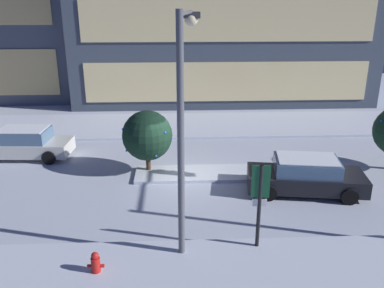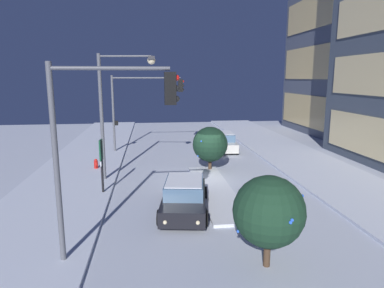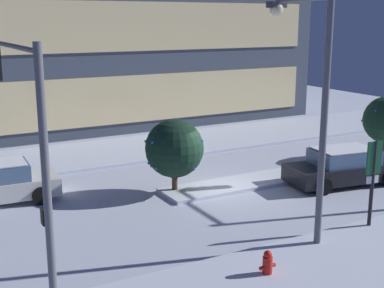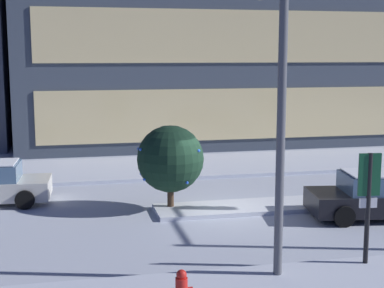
{
  "view_description": "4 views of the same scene",
  "coord_description": "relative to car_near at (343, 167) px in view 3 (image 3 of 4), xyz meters",
  "views": [
    {
      "loc": [
        -0.18,
        -16.39,
        7.46
      ],
      "look_at": [
        0.54,
        -0.39,
        1.73
      ],
      "focal_mm": 37.83,
      "sensor_mm": 36.0,
      "label": 1
    },
    {
      "loc": [
        19.6,
        -3.03,
        5.95
      ],
      "look_at": [
        2.02,
        -0.88,
        2.49
      ],
      "focal_mm": 31.86,
      "sensor_mm": 36.0,
      "label": 2
    },
    {
      "loc": [
        -10.3,
        -16.69,
        6.56
      ],
      "look_at": [
        -0.41,
        1.1,
        1.75
      ],
      "focal_mm": 49.62,
      "sensor_mm": 36.0,
      "label": 3
    },
    {
      "loc": [
        -4.69,
        -17.85,
        5.24
      ],
      "look_at": [
        -0.91,
        -0.49,
        2.44
      ],
      "focal_mm": 53.67,
      "sensor_mm": 36.0,
      "label": 4
    }
  ],
  "objects": [
    {
      "name": "curb_strip_far",
      "position": [
        -5.11,
        9.36,
        -0.64
      ],
      "size": [
        52.0,
        5.2,
        0.14
      ],
      "primitive_type": "cube",
      "color": "silver",
      "rests_on": "ground"
    },
    {
      "name": "ground",
      "position": [
        -5.11,
        1.6,
        -0.71
      ],
      "size": [
        52.0,
        52.0,
        0.0
      ],
      "primitive_type": "plane",
      "color": "silver"
    },
    {
      "name": "decorated_tree_median",
      "position": [
        -6.51,
        2.3,
        1.05
      ],
      "size": [
        2.24,
        2.24,
        2.89
      ],
      "color": "#473323",
      "rests_on": "ground"
    },
    {
      "name": "fire_hydrant",
      "position": [
        -7.59,
        -5.03,
        -0.34
      ],
      "size": [
        0.48,
        0.26,
        0.77
      ],
      "color": "red",
      "rests_on": "ground"
    },
    {
      "name": "car_near",
      "position": [
        0.0,
        0.0,
        0.0
      ],
      "size": [
        4.95,
        2.61,
        1.49
      ],
      "rotation": [
        0.0,
        0.0,
        -0.15
      ],
      "color": "black",
      "rests_on": "ground"
    },
    {
      "name": "median_strip",
      "position": [
        -2.58,
        1.88,
        -0.64
      ],
      "size": [
        9.0,
        1.8,
        0.14
      ],
      "primitive_type": "cube",
      "color": "silver",
      "rests_on": "ground"
    },
    {
      "name": "traffic_light_corner_near_left",
      "position": [
        -12.93,
        -2.13,
        3.57
      ],
      "size": [
        0.32,
        5.73,
        6.13
      ],
      "rotation": [
        0.0,
        0.0,
        1.57
      ],
      "color": "#565960",
      "rests_on": "ground"
    },
    {
      "name": "parking_info_sign",
      "position": [
        -2.76,
        -3.96,
        1.13
      ],
      "size": [
        0.55,
        0.12,
        2.88
      ],
      "rotation": [
        0.0,
        0.0,
        1.47
      ],
      "color": "black",
      "rests_on": "ground"
    },
    {
      "name": "curb_strip_near",
      "position": [
        -5.11,
        -6.15,
        -0.64
      ],
      "size": [
        52.0,
        5.2,
        0.14
      ],
      "primitive_type": "cube",
      "color": "silver",
      "rests_on": "ground"
    },
    {
      "name": "street_lamp_arched",
      "position": [
        -5.0,
        -3.28,
        4.07
      ],
      "size": [
        0.8,
        3.18,
        7.25
      ],
      "rotation": [
        0.0,
        0.0,
        1.42
      ],
      "color": "#565960",
      "rests_on": "ground"
    }
  ]
}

